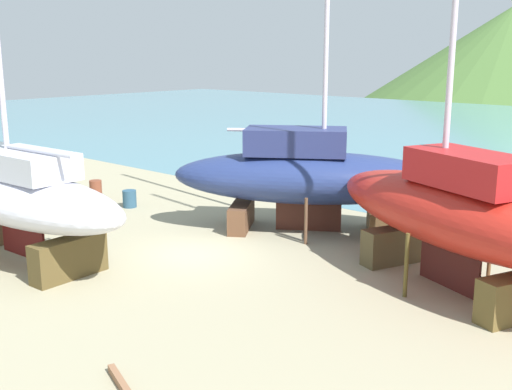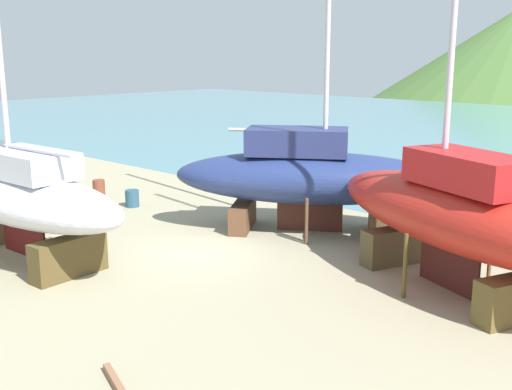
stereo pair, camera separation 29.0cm
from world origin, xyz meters
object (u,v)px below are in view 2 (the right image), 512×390
object	(u,v)px
barrel_rust_near	(99,190)
barrel_tipped_right	(132,198)
worker	(406,185)
sailboat_mid_port	(309,175)
sailboat_large_starboard	(454,212)
sailboat_far_slipway	(21,196)

from	to	relation	value
barrel_rust_near	barrel_tipped_right	bearing A→B (deg)	4.30
worker	barrel_rust_near	world-z (taller)	worker
sailboat_mid_port	sailboat_large_starboard	xyz separation A→B (m)	(6.79, -2.05, 0.13)
barrel_tipped_right	worker	bearing A→B (deg)	44.68
barrel_tipped_right	sailboat_mid_port	bearing A→B (deg)	15.67
sailboat_large_starboard	barrel_rust_near	distance (m)	17.44
barrel_tipped_right	barrel_rust_near	distance (m)	2.35
sailboat_far_slipway	worker	world-z (taller)	sailboat_far_slipway
sailboat_mid_port	sailboat_far_slipway	bearing A→B (deg)	-151.55
sailboat_far_slipway	barrel_rust_near	xyz separation A→B (m)	(-5.78, 6.66, -1.75)
sailboat_mid_port	worker	bearing A→B (deg)	50.56
barrel_rust_near	sailboat_large_starboard	bearing A→B (deg)	1.41
sailboat_large_starboard	worker	distance (m)	10.58
barrel_rust_near	sailboat_mid_port	bearing A→B (deg)	13.22
sailboat_far_slipway	barrel_tipped_right	size ratio (longest dim) A/B	22.72
worker	barrel_rust_near	size ratio (longest dim) A/B	1.84
sailboat_far_slipway	barrel_rust_near	size ratio (longest dim) A/B	18.75
sailboat_far_slipway	sailboat_large_starboard	distance (m)	13.56
worker	barrel_rust_near	bearing A→B (deg)	174.28
sailboat_mid_port	barrel_rust_near	distance (m)	10.97
sailboat_large_starboard	barrel_tipped_right	size ratio (longest dim) A/B	22.79
sailboat_large_starboard	barrel_tipped_right	world-z (taller)	sailboat_large_starboard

